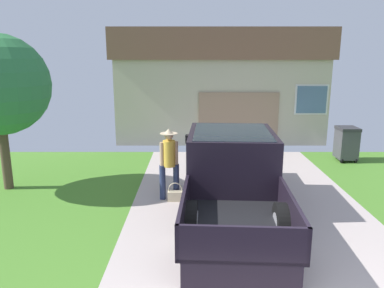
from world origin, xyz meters
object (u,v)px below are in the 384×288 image
at_px(pickup_truck, 230,172).
at_px(person_with_hat, 168,159).
at_px(handbag, 174,195).
at_px(wheeled_trash_bin, 345,143).
at_px(house_with_garage, 216,82).

distance_m(pickup_truck, person_with_hat, 1.47).
bearing_deg(handbag, wheeled_trash_bin, 32.73).
bearing_deg(handbag, pickup_truck, -9.46).
relative_size(pickup_truck, wheeled_trash_bin, 5.13).
relative_size(person_with_hat, handbag, 3.84).
distance_m(pickup_truck, house_with_garage, 8.99).
bearing_deg(pickup_truck, person_with_hat, 168.67).
height_order(person_with_hat, handbag, person_with_hat).
height_order(house_with_garage, wheeled_trash_bin, house_with_garage).
height_order(pickup_truck, handbag, pickup_truck).
xyz_separation_m(pickup_truck, person_with_hat, (-1.41, 0.37, 0.20)).
bearing_deg(house_with_garage, wheeled_trash_bin, -53.43).
xyz_separation_m(pickup_truck, wheeled_trash_bin, (4.10, 3.66, -0.16)).
distance_m(pickup_truck, handbag, 1.43).
bearing_deg(handbag, person_with_hat, 132.66).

